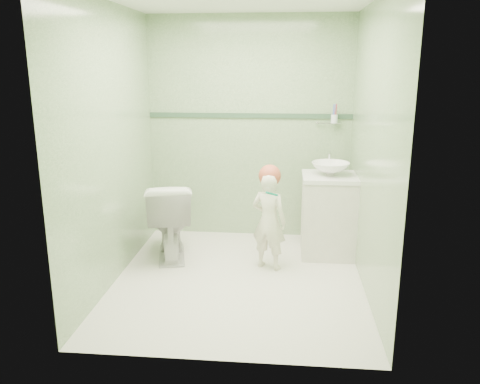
# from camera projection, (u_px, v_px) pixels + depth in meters

# --- Properties ---
(ground) EXTENTS (2.50, 2.50, 0.00)m
(ground) POSITION_uv_depth(u_px,v_px,m) (238.00, 280.00, 4.38)
(ground) COLOR silver
(ground) RESTS_ON ground
(room_shell) EXTENTS (2.50, 2.54, 2.40)m
(room_shell) POSITION_uv_depth(u_px,v_px,m) (238.00, 148.00, 4.07)
(room_shell) COLOR #80A474
(room_shell) RESTS_ON ground
(trim_stripe) EXTENTS (2.20, 0.02, 0.05)m
(trim_stripe) POSITION_uv_depth(u_px,v_px,m) (250.00, 116.00, 5.23)
(trim_stripe) COLOR #31503A
(trim_stripe) RESTS_ON room_shell
(vanity) EXTENTS (0.52, 0.50, 0.80)m
(vanity) POSITION_uv_depth(u_px,v_px,m) (328.00, 217.00, 4.87)
(vanity) COLOR silver
(vanity) RESTS_ON ground
(counter) EXTENTS (0.54, 0.52, 0.04)m
(counter) POSITION_uv_depth(u_px,v_px,m) (330.00, 177.00, 4.77)
(counter) COLOR white
(counter) RESTS_ON vanity
(basin) EXTENTS (0.37, 0.37, 0.13)m
(basin) POSITION_uv_depth(u_px,v_px,m) (330.00, 169.00, 4.75)
(basin) COLOR white
(basin) RESTS_ON counter
(faucet) EXTENTS (0.03, 0.13, 0.18)m
(faucet) POSITION_uv_depth(u_px,v_px,m) (329.00, 157.00, 4.91)
(faucet) COLOR silver
(faucet) RESTS_ON counter
(cup_holder) EXTENTS (0.26, 0.07, 0.21)m
(cup_holder) POSITION_uv_depth(u_px,v_px,m) (334.00, 119.00, 5.10)
(cup_holder) COLOR silver
(cup_holder) RESTS_ON room_shell
(toilet) EXTENTS (0.60, 0.84, 0.78)m
(toilet) POSITION_uv_depth(u_px,v_px,m) (170.00, 219.00, 4.83)
(toilet) COLOR white
(toilet) RESTS_ON ground
(toddler) EXTENTS (0.40, 0.33, 0.93)m
(toddler) POSITION_uv_depth(u_px,v_px,m) (269.00, 221.00, 4.53)
(toddler) COLOR white
(toddler) RESTS_ON ground
(hair_cap) EXTENTS (0.21, 0.21, 0.21)m
(hair_cap) POSITION_uv_depth(u_px,v_px,m) (270.00, 176.00, 4.44)
(hair_cap) COLOR #B75238
(hair_cap) RESTS_ON toddler
(teal_toothbrush) EXTENTS (0.11, 0.14, 0.08)m
(teal_toothbrush) POSITION_uv_depth(u_px,v_px,m) (271.00, 193.00, 4.31)
(teal_toothbrush) COLOR #048166
(teal_toothbrush) RESTS_ON toddler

